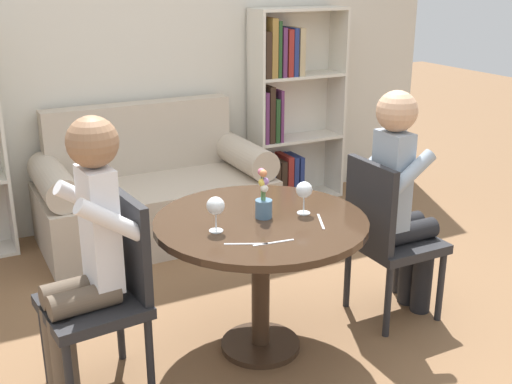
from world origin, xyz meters
name	(u,v)px	position (x,y,z in m)	size (l,w,h in m)	color
ground_plane	(260,347)	(0.00, 0.00, 0.00)	(16.00, 16.00, 0.00)	brown
back_wall	(127,39)	(0.00, 2.06, 1.35)	(5.20, 0.05, 2.70)	beige
round_table	(261,243)	(0.00, 0.00, 0.58)	(1.02, 1.02, 0.70)	#382619
couch	(154,195)	(0.00, 1.63, 0.31)	(1.58, 0.80, 0.92)	#B7A893
bookshelf_right	(285,111)	(1.21, 1.90, 0.75)	(0.77, 0.28, 1.54)	silver
chair_left	(108,288)	(-0.74, 0.04, 0.49)	(0.46, 0.46, 0.90)	#232326
chair_right	(386,233)	(0.74, -0.02, 0.49)	(0.42, 0.42, 0.90)	#232326
person_left	(85,253)	(-0.82, 0.03, 0.69)	(0.44, 0.37, 1.27)	brown
person_right	(401,199)	(0.83, -0.02, 0.68)	(0.42, 0.34, 1.26)	black
wine_glass_left	(216,207)	(-0.25, -0.04, 0.82)	(0.08, 0.08, 0.16)	white
wine_glass_right	(304,191)	(0.22, -0.03, 0.82)	(0.08, 0.08, 0.16)	white
flower_vase	(264,200)	(0.02, 0.01, 0.79)	(0.08, 0.08, 0.24)	slate
knife_left_setting	(321,221)	(0.23, -0.16, 0.70)	(0.09, 0.18, 0.00)	silver
fork_left_setting	(246,244)	(-0.19, -0.23, 0.70)	(0.18, 0.09, 0.00)	silver
knife_right_setting	(273,243)	(-0.08, -0.27, 0.70)	(0.19, 0.03, 0.00)	silver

